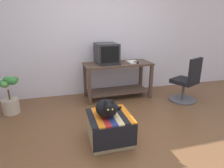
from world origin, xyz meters
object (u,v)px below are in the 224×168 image
object	(u,v)px
ottoman_with_blanket	(110,128)
tv_monitor	(107,53)
book	(133,62)
cat	(107,108)
stapler	(136,62)
keyboard	(110,64)
potted_plant	(9,96)
office_chair	(187,83)
desk	(118,74)

from	to	relation	value
ottoman_with_blanket	tv_monitor	bearing A→B (deg)	77.20
book	cat	xyz separation A→B (m)	(-0.92, -1.48, -0.25)
stapler	book	bearing A→B (deg)	40.36
keyboard	potted_plant	world-z (taller)	keyboard
book	potted_plant	world-z (taller)	book
ottoman_with_blanket	office_chair	size ratio (longest dim) A/B	0.64
book	cat	distance (m)	1.76
book	ottoman_with_blanket	distance (m)	1.79
book	ottoman_with_blanket	size ratio (longest dim) A/B	0.43
tv_monitor	stapler	size ratio (longest dim) A/B	4.67
tv_monitor	potted_plant	world-z (taller)	tv_monitor
cat	desk	bearing A→B (deg)	68.73
tv_monitor	cat	world-z (taller)	tv_monitor
tv_monitor	ottoman_with_blanket	distance (m)	1.78
keyboard	book	world-z (taller)	book
desk	keyboard	size ratio (longest dim) A/B	3.44
keyboard	ottoman_with_blanket	bearing A→B (deg)	-111.67
keyboard	book	size ratio (longest dim) A/B	1.61
ottoman_with_blanket	keyboard	bearing A→B (deg)	74.56
desk	potted_plant	xyz separation A→B (m)	(-2.01, -0.23, -0.18)
desk	cat	distance (m)	1.63
tv_monitor	office_chair	size ratio (longest dim) A/B	0.58
desk	potted_plant	distance (m)	2.03
tv_monitor	ottoman_with_blanket	size ratio (longest dim) A/B	0.90
desk	cat	world-z (taller)	desk
desk	tv_monitor	bearing A→B (deg)	155.96
cat	stapler	world-z (taller)	stapler
ottoman_with_blanket	potted_plant	bearing A→B (deg)	138.65
tv_monitor	potted_plant	xyz separation A→B (m)	(-1.80, -0.32, -0.61)
tv_monitor	ottoman_with_blanket	world-z (taller)	tv_monitor
cat	stapler	xyz separation A→B (m)	(0.95, 1.37, 0.26)
office_chair	potted_plant	bearing A→B (deg)	-30.57
office_chair	tv_monitor	bearing A→B (deg)	-49.35
book	stapler	xyz separation A→B (m)	(0.04, -0.10, 0.01)
ottoman_with_blanket	stapler	bearing A→B (deg)	56.04
book	ottoman_with_blanket	xyz separation A→B (m)	(-0.88, -1.46, -0.55)
tv_monitor	book	xyz separation A→B (m)	(0.52, -0.12, -0.18)
stapler	cat	bearing A→B (deg)	165.86
keyboard	cat	world-z (taller)	keyboard
potted_plant	stapler	size ratio (longest dim) A/B	6.10
cat	office_chair	distance (m)	2.07
desk	ottoman_with_blanket	distance (m)	1.63
ottoman_with_blanket	stapler	size ratio (longest dim) A/B	5.21
cat	stapler	bearing A→B (deg)	55.92
keyboard	stapler	bearing A→B (deg)	-6.69
cat	potted_plant	distance (m)	1.90
keyboard	office_chair	bearing A→B (deg)	-23.97
office_chair	stapler	distance (m)	1.06
office_chair	book	bearing A→B (deg)	-55.24
desk	tv_monitor	world-z (taller)	tv_monitor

